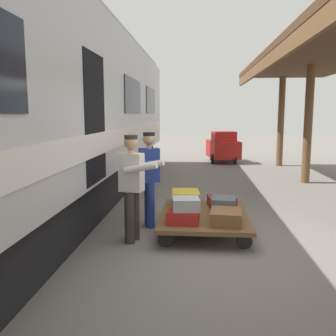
% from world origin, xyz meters
% --- Properties ---
extents(ground_plane, '(60.00, 60.00, 0.00)m').
position_xyz_m(ground_plane, '(0.00, 0.00, 0.00)').
color(ground_plane, slate).
extents(train_car, '(3.03, 19.31, 4.00)m').
position_xyz_m(train_car, '(3.68, 0.00, 2.06)').
color(train_car, '#B7BABF').
rests_on(train_car, ground_plane).
extents(luggage_cart, '(1.49, 2.03, 0.32)m').
position_xyz_m(luggage_cart, '(0.47, -0.57, 0.27)').
color(luggage_cart, brown).
rests_on(luggage_cart, ground_plane).
extents(suitcase_olive_duffel, '(0.44, 0.62, 0.20)m').
position_xyz_m(suitcase_olive_duffel, '(0.80, -0.57, 0.42)').
color(suitcase_olive_duffel, brown).
rests_on(suitcase_olive_duffel, luggage_cart).
extents(suitcase_brown_leather, '(0.53, 0.63, 0.21)m').
position_xyz_m(suitcase_brown_leather, '(0.13, -0.01, 0.42)').
color(suitcase_brown_leather, brown).
rests_on(suitcase_brown_leather, luggage_cart).
extents(suitcase_slate_roller, '(0.45, 0.53, 0.29)m').
position_xyz_m(suitcase_slate_roller, '(0.13, -0.57, 0.46)').
color(suitcase_slate_roller, '#4C515B').
rests_on(suitcase_slate_roller, luggage_cart).
extents(suitcase_red_plastic, '(0.52, 0.50, 0.21)m').
position_xyz_m(suitcase_red_plastic, '(0.80, -0.01, 0.42)').
color(suitcase_red_plastic, '#AD231E').
rests_on(suitcase_red_plastic, luggage_cart).
extents(suitcase_yellow_case, '(0.54, 0.65, 0.27)m').
position_xyz_m(suitcase_yellow_case, '(0.80, -1.13, 0.45)').
color(suitcase_yellow_case, gold).
rests_on(suitcase_yellow_case, luggage_cart).
extents(suitcase_burgundy_valise, '(0.55, 0.51, 0.18)m').
position_xyz_m(suitcase_burgundy_valise, '(0.13, -1.13, 0.41)').
color(suitcase_burgundy_valise, maroon).
rests_on(suitcase_burgundy_valise, luggage_cart).
extents(suitcase_gray_aluminum, '(0.46, 0.45, 0.19)m').
position_xyz_m(suitcase_gray_aluminum, '(0.76, -0.00, 0.62)').
color(suitcase_gray_aluminum, '#9EA0A5').
rests_on(suitcase_gray_aluminum, suitcase_red_plastic).
extents(porter_in_overalls, '(0.72, 0.54, 1.70)m').
position_xyz_m(porter_in_overalls, '(1.47, -0.79, 0.93)').
color(porter_in_overalls, navy).
rests_on(porter_in_overalls, ground_plane).
extents(porter_by_door, '(0.72, 0.53, 1.70)m').
position_xyz_m(porter_by_door, '(1.60, 0.03, 0.93)').
color(porter_by_door, '#332D28').
rests_on(porter_by_door, ground_plane).
extents(baggage_tug, '(1.40, 1.88, 1.30)m').
position_xyz_m(baggage_tug, '(-0.46, -9.80, 0.63)').
color(baggage_tug, '#B21E19').
rests_on(baggage_tug, ground_plane).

